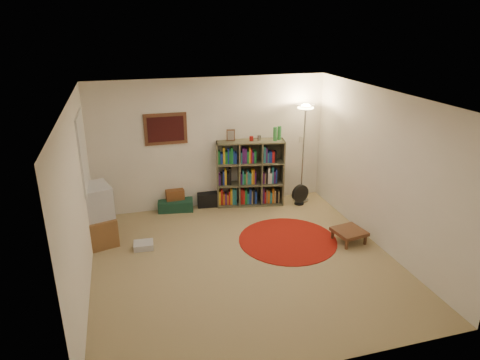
# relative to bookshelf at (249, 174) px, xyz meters

# --- Properties ---
(room) EXTENTS (4.54, 4.54, 2.54)m
(room) POSITION_rel_bookshelf_xyz_m (-0.75, -2.02, 0.63)
(room) COLOR #958157
(room) RESTS_ON ground
(bookshelf) EXTENTS (1.35, 0.61, 1.57)m
(bookshelf) POSITION_rel_bookshelf_xyz_m (0.00, 0.00, 0.00)
(bookshelf) COLOR brown
(bookshelf) RESTS_ON ground
(floor_lamp) EXTENTS (0.46, 0.46, 1.97)m
(floor_lamp) POSITION_rel_bookshelf_xyz_m (1.07, -0.13, 1.01)
(floor_lamp) COLOR #96979A
(floor_lamp) RESTS_ON ground
(floor_fan) EXTENTS (0.37, 0.23, 0.41)m
(floor_fan) POSITION_rel_bookshelf_xyz_m (0.97, -0.32, -0.42)
(floor_fan) COLOR black
(floor_fan) RESTS_ON ground
(tv_stand) EXTENTS (0.64, 0.79, 1.00)m
(tv_stand) POSITION_rel_bookshelf_xyz_m (-2.85, -0.82, -0.15)
(tv_stand) COLOR brown
(tv_stand) RESTS_ON ground
(dvd_box) EXTENTS (0.33, 0.28, 0.10)m
(dvd_box) POSITION_rel_bookshelf_xyz_m (-2.16, -1.25, -0.58)
(dvd_box) COLOR silver
(dvd_box) RESTS_ON ground
(suitcase) EXTENTS (0.72, 0.52, 0.21)m
(suitcase) POSITION_rel_bookshelf_xyz_m (-1.45, 0.13, -0.53)
(suitcase) COLOR #143829
(suitcase) RESTS_ON ground
(wicker_basket) EXTENTS (0.35, 0.26, 0.20)m
(wicker_basket) POSITION_rel_bookshelf_xyz_m (-1.46, 0.15, -0.32)
(wicker_basket) COLOR brown
(wicker_basket) RESTS_ON suitcase
(duffel_bag) EXTENTS (0.44, 0.38, 0.28)m
(duffel_bag) POSITION_rel_bookshelf_xyz_m (-0.81, 0.16, -0.49)
(duffel_bag) COLOR black
(duffel_bag) RESTS_ON ground
(paper_towel) EXTENTS (0.15, 0.15, 0.28)m
(paper_towel) POSITION_rel_bookshelf_xyz_m (-0.34, 0.08, -0.49)
(paper_towel) COLOR white
(paper_towel) RESTS_ON ground
(red_rug) EXTENTS (1.64, 1.64, 0.01)m
(red_rug) POSITION_rel_bookshelf_xyz_m (0.18, -1.64, -0.63)
(red_rug) COLOR maroon
(red_rug) RESTS_ON ground
(side_table) EXTENTS (0.54, 0.54, 0.22)m
(side_table) POSITION_rel_bookshelf_xyz_m (1.14, -1.96, -0.45)
(side_table) COLOR #4B2A1A
(side_table) RESTS_ON ground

